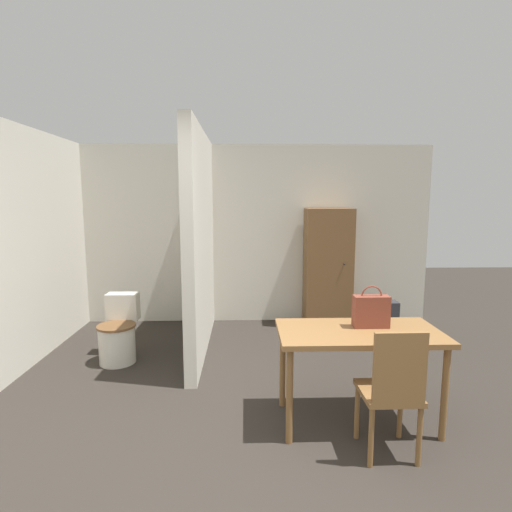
{
  "coord_description": "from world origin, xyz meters",
  "views": [
    {
      "loc": [
        0.06,
        -2.02,
        1.75
      ],
      "look_at": [
        0.16,
        1.74,
        1.21
      ],
      "focal_mm": 28.0,
      "sensor_mm": 36.0,
      "label": 1
    }
  ],
  "objects_px": {
    "dining_table": "(359,341)",
    "wooden_chair": "(392,389)",
    "toilet": "(119,334)",
    "wooden_cabinet": "(328,267)",
    "space_heater": "(384,316)",
    "handbag": "(371,311)"
  },
  "relations": [
    {
      "from": "dining_table",
      "to": "toilet",
      "type": "relative_size",
      "value": 1.77
    },
    {
      "from": "wooden_cabinet",
      "to": "space_heater",
      "type": "relative_size",
      "value": 4.04
    },
    {
      "from": "dining_table",
      "to": "handbag",
      "type": "xyz_separation_m",
      "value": [
        0.11,
        0.07,
        0.22
      ]
    },
    {
      "from": "space_heater",
      "to": "wooden_chair",
      "type": "bearing_deg",
      "value": -108.59
    },
    {
      "from": "dining_table",
      "to": "wooden_chair",
      "type": "bearing_deg",
      "value": -77.11
    },
    {
      "from": "wooden_chair",
      "to": "wooden_cabinet",
      "type": "xyz_separation_m",
      "value": [
        0.17,
        2.93,
        0.32
      ]
    },
    {
      "from": "wooden_chair",
      "to": "toilet",
      "type": "relative_size",
      "value": 1.31
    },
    {
      "from": "handbag",
      "to": "toilet",
      "type": "bearing_deg",
      "value": 152.89
    },
    {
      "from": "dining_table",
      "to": "space_heater",
      "type": "xyz_separation_m",
      "value": [
        0.99,
        2.18,
        -0.46
      ]
    },
    {
      "from": "toilet",
      "to": "handbag",
      "type": "bearing_deg",
      "value": -27.11
    },
    {
      "from": "dining_table",
      "to": "wooden_cabinet",
      "type": "relative_size",
      "value": 0.76
    },
    {
      "from": "wooden_cabinet",
      "to": "handbag",
      "type": "bearing_deg",
      "value": -93.89
    },
    {
      "from": "dining_table",
      "to": "space_heater",
      "type": "height_order",
      "value": "dining_table"
    },
    {
      "from": "dining_table",
      "to": "space_heater",
      "type": "bearing_deg",
      "value": 65.63
    },
    {
      "from": "toilet",
      "to": "wooden_cabinet",
      "type": "relative_size",
      "value": 0.43
    },
    {
      "from": "dining_table",
      "to": "wooden_chair",
      "type": "distance_m",
      "value": 0.49
    },
    {
      "from": "handbag",
      "to": "wooden_cabinet",
      "type": "distance_m",
      "value": 2.42
    },
    {
      "from": "dining_table",
      "to": "space_heater",
      "type": "relative_size",
      "value": 3.08
    },
    {
      "from": "wooden_chair",
      "to": "toilet",
      "type": "xyz_separation_m",
      "value": [
        -2.35,
        1.74,
        -0.2
      ]
    },
    {
      "from": "wooden_chair",
      "to": "toilet",
      "type": "bearing_deg",
      "value": 143.24
    },
    {
      "from": "wooden_cabinet",
      "to": "toilet",
      "type": "bearing_deg",
      "value": -154.6
    },
    {
      "from": "dining_table",
      "to": "wooden_cabinet",
      "type": "distance_m",
      "value": 2.5
    }
  ]
}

